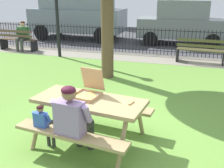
{
  "coord_description": "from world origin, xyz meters",
  "views": [
    {
      "loc": [
        1.46,
        -3.93,
        2.45
      ],
      "look_at": [
        0.07,
        0.68,
        0.75
      ],
      "focal_mm": 43.42,
      "sensor_mm": 36.0,
      "label": 1
    }
  ],
  "objects_px": {
    "pizza_slice_on_table": "(127,102)",
    "park_bench_left": "(18,40)",
    "child_at_table": "(44,123)",
    "pizza_box_open": "(88,91)",
    "picnic_table_foreground": "(89,109)",
    "parked_car_left": "(182,22)",
    "park_bench_center": "(200,51)",
    "parked_car_far_left": "(78,13)",
    "person_on_park_bench": "(23,35)",
    "adult_at_table": "(73,119)"
  },
  "relations": [
    {
      "from": "picnic_table_foreground",
      "to": "adult_at_table",
      "type": "distance_m",
      "value": 0.5
    },
    {
      "from": "picnic_table_foreground",
      "to": "park_bench_center",
      "type": "xyz_separation_m",
      "value": [
        1.79,
        5.92,
        -0.18
      ]
    },
    {
      "from": "pizza_slice_on_table",
      "to": "park_bench_center",
      "type": "relative_size",
      "value": 0.15
    },
    {
      "from": "pizza_box_open",
      "to": "parked_car_far_left",
      "type": "height_order",
      "value": "parked_car_far_left"
    },
    {
      "from": "picnic_table_foreground",
      "to": "park_bench_left",
      "type": "xyz_separation_m",
      "value": [
        -5.51,
        5.92,
        -0.18
      ]
    },
    {
      "from": "park_bench_center",
      "to": "parked_car_far_left",
      "type": "xyz_separation_m",
      "value": [
        -6.0,
        3.34,
        0.89
      ]
    },
    {
      "from": "picnic_table_foreground",
      "to": "pizza_box_open",
      "type": "relative_size",
      "value": 3.69
    },
    {
      "from": "pizza_box_open",
      "to": "child_at_table",
      "type": "xyz_separation_m",
      "value": [
        -0.51,
        -0.6,
        -0.36
      ]
    },
    {
      "from": "park_bench_left",
      "to": "person_on_park_bench",
      "type": "distance_m",
      "value": 0.34
    },
    {
      "from": "adult_at_table",
      "to": "pizza_box_open",
      "type": "bearing_deg",
      "value": 90.75
    },
    {
      "from": "child_at_table",
      "to": "person_on_park_bench",
      "type": "relative_size",
      "value": 0.68
    },
    {
      "from": "pizza_slice_on_table",
      "to": "park_bench_left",
      "type": "height_order",
      "value": "park_bench_left"
    },
    {
      "from": "pizza_slice_on_table",
      "to": "adult_at_table",
      "type": "xyz_separation_m",
      "value": [
        -0.67,
        -0.54,
        -0.12
      ]
    },
    {
      "from": "pizza_slice_on_table",
      "to": "park_bench_center",
      "type": "bearing_deg",
      "value": 78.74
    },
    {
      "from": "picnic_table_foreground",
      "to": "pizza_box_open",
      "type": "distance_m",
      "value": 0.3
    },
    {
      "from": "picnic_table_foreground",
      "to": "adult_at_table",
      "type": "relative_size",
      "value": 1.65
    },
    {
      "from": "park_bench_center",
      "to": "parked_car_far_left",
      "type": "relative_size",
      "value": 0.35
    },
    {
      "from": "adult_at_table",
      "to": "parked_car_far_left",
      "type": "relative_size",
      "value": 0.25
    },
    {
      "from": "child_at_table",
      "to": "parked_car_left",
      "type": "height_order",
      "value": "parked_car_left"
    },
    {
      "from": "picnic_table_foreground",
      "to": "parked_car_left",
      "type": "height_order",
      "value": "parked_car_left"
    },
    {
      "from": "adult_at_table",
      "to": "parked_car_far_left",
      "type": "distance_m",
      "value": 10.62
    },
    {
      "from": "child_at_table",
      "to": "parked_car_left",
      "type": "distance_m",
      "value": 9.85
    },
    {
      "from": "child_at_table",
      "to": "parked_car_far_left",
      "type": "xyz_separation_m",
      "value": [
        -3.64,
        9.72,
        0.81
      ]
    },
    {
      "from": "park_bench_left",
      "to": "parked_car_far_left",
      "type": "xyz_separation_m",
      "value": [
        1.3,
        3.34,
        0.89
      ]
    },
    {
      "from": "picnic_table_foreground",
      "to": "parked_car_left",
      "type": "relative_size",
      "value": 0.49
    },
    {
      "from": "pizza_box_open",
      "to": "park_bench_center",
      "type": "relative_size",
      "value": 0.33
    },
    {
      "from": "person_on_park_bench",
      "to": "parked_car_left",
      "type": "xyz_separation_m",
      "value": [
        6.21,
        3.32,
        0.35
      ]
    },
    {
      "from": "child_at_table",
      "to": "park_bench_center",
      "type": "bearing_deg",
      "value": 69.72
    },
    {
      "from": "picnic_table_foreground",
      "to": "park_bench_left",
      "type": "distance_m",
      "value": 8.09
    },
    {
      "from": "child_at_table",
      "to": "park_bench_center",
      "type": "xyz_separation_m",
      "value": [
        2.36,
        6.39,
        -0.08
      ]
    },
    {
      "from": "child_at_table",
      "to": "parked_car_left",
      "type": "bearing_deg",
      "value": 81.13
    },
    {
      "from": "pizza_slice_on_table",
      "to": "park_bench_center",
      "type": "xyz_separation_m",
      "value": [
        1.17,
        5.87,
        -0.36
      ]
    },
    {
      "from": "parked_car_left",
      "to": "adult_at_table",
      "type": "bearing_deg",
      "value": -95.83
    },
    {
      "from": "park_bench_left",
      "to": "parked_car_far_left",
      "type": "relative_size",
      "value": 0.34
    },
    {
      "from": "child_at_table",
      "to": "person_on_park_bench",
      "type": "height_order",
      "value": "person_on_park_bench"
    },
    {
      "from": "child_at_table",
      "to": "parked_car_far_left",
      "type": "height_order",
      "value": "parked_car_far_left"
    },
    {
      "from": "child_at_table",
      "to": "parked_car_far_left",
      "type": "distance_m",
      "value": 10.41
    },
    {
      "from": "park_bench_center",
      "to": "picnic_table_foreground",
      "type": "bearing_deg",
      "value": -106.8
    },
    {
      "from": "person_on_park_bench",
      "to": "pizza_box_open",
      "type": "bearing_deg",
      "value": -48.12
    },
    {
      "from": "child_at_table",
      "to": "park_bench_left",
      "type": "relative_size",
      "value": 0.5
    },
    {
      "from": "adult_at_table",
      "to": "park_bench_center",
      "type": "bearing_deg",
      "value": 74.0
    },
    {
      "from": "park_bench_left",
      "to": "parked_car_far_left",
      "type": "distance_m",
      "value": 3.69
    },
    {
      "from": "pizza_box_open",
      "to": "park_bench_left",
      "type": "distance_m",
      "value": 7.96
    },
    {
      "from": "adult_at_table",
      "to": "park_bench_left",
      "type": "relative_size",
      "value": 0.74
    },
    {
      "from": "pizza_box_open",
      "to": "parked_car_left",
      "type": "bearing_deg",
      "value": 83.72
    },
    {
      "from": "park_bench_left",
      "to": "pizza_box_open",
      "type": "bearing_deg",
      "value": -46.75
    },
    {
      "from": "parked_car_far_left",
      "to": "pizza_slice_on_table",
      "type": "bearing_deg",
      "value": -62.34
    },
    {
      "from": "park_bench_center",
      "to": "person_on_park_bench",
      "type": "height_order",
      "value": "person_on_park_bench"
    },
    {
      "from": "pizza_box_open",
      "to": "person_on_park_bench",
      "type": "xyz_separation_m",
      "value": [
        -5.21,
        5.81,
        -0.2
      ]
    },
    {
      "from": "pizza_slice_on_table",
      "to": "park_bench_left",
      "type": "relative_size",
      "value": 0.15
    }
  ]
}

